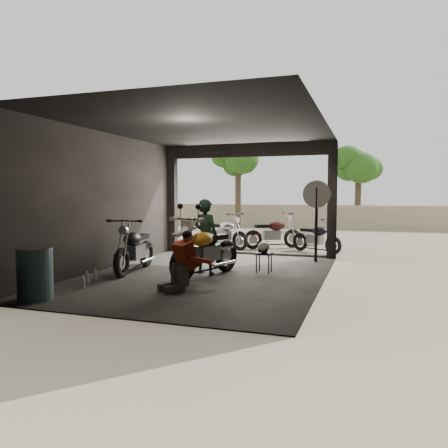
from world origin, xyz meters
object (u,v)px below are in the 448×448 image
Objects in this scene: outside_bike_b at (273,231)px; sign_post at (316,208)px; outside_bike_a at (224,231)px; mechanic at (180,263)px; left_bike at (135,245)px; stool at (264,256)px; oil_drum at (35,275)px; outside_bike_c at (316,235)px; rider at (206,237)px; main_bike at (206,247)px; helmet at (264,247)px.

sign_post reaches higher than outside_bike_b.
outside_bike_a is 1.62× the size of mechanic.
stool is at bearing 9.02° from left_bike.
oil_drum is (-2.00, -1.39, -0.09)m from mechanic.
outside_bike_c is 0.94× the size of rider.
sign_post reaches higher than rider.
outside_bike_a reaches higher than outside_bike_c.
rider is (1.02, -4.33, 0.25)m from outside_bike_a.
outside_bike_c is (1.45, -0.61, -0.05)m from outside_bike_b.
main_bike is at bearing 127.19° from mechanic.
mechanic is (-1.75, -6.09, 0.01)m from outside_bike_c.
sign_post is at bearing -95.44° from outside_bike_a.
left_bike is 2.93m from stool.
sign_post is at bearing 29.00° from left_bike.
mechanic is (1.17, -6.06, -0.05)m from outside_bike_a.
helmet is at bearing -124.46° from outside_bike_a.
stool is (1.07, 0.83, -0.27)m from main_bike.
sign_post reaches higher than mechanic.
outside_bike_b is at bearing -41.09° from outside_bike_a.
helmet is 4.77m from oil_drum.
outside_bike_b is at bearing 104.35° from main_bike.
main_bike reaches higher than oil_drum.
outside_bike_a reaches higher than helmet.
mechanic reaches higher than oil_drum.
rider is (-0.11, 0.27, 0.18)m from main_bike.
outside_bike_c is at bearing 109.54° from mechanic.
outside_bike_a is at bearing 75.33° from left_bike.
left_bike is 5.63m from outside_bike_b.
helmet is 2.27m from sign_post.
outside_bike_a is 7.49m from oil_drum.
helmet is at bearing -103.81° from sign_post.
main_bike is 1.38m from stool.
mechanic reaches higher than stool.
main_bike is at bearing -169.48° from outside_bike_c.
outside_bike_b reaches higher than stool.
main_bike reaches higher than outside_bike_a.
stool is 0.22× the size of sign_post.
outside_bike_b is 1.10× the size of outside_bike_c.
outside_bike_b reaches higher than outside_bike_c.
sign_post reaches higher than stool.
oil_drum is (-1.96, -2.84, -0.21)m from main_bike.
mechanic is 2.53m from helmet.
sign_post reaches higher than helmet.
rider is 1.38m from stool.
mechanic is 1.21× the size of oil_drum.
outside_bike_a is 0.82× the size of sign_post.
outside_bike_b is 4.48m from stool.
rider is 0.79× the size of sign_post.
oil_drum is at bearing -161.08° from outside_bike_a.
main_bike is 1.73m from left_bike.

